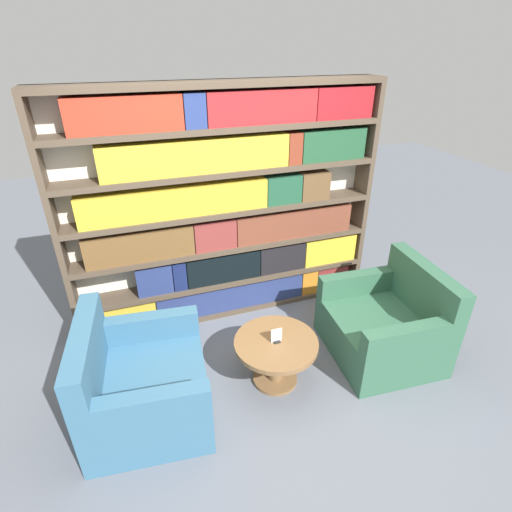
{
  "coord_description": "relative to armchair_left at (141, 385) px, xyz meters",
  "views": [
    {
      "loc": [
        -0.89,
        -2.12,
        2.54
      ],
      "look_at": [
        0.08,
        0.63,
        0.94
      ],
      "focal_mm": 28.0,
      "sensor_mm": 36.0,
      "label": 1
    }
  ],
  "objects": [
    {
      "name": "table_sign",
      "position": [
        1.06,
        -0.02,
        0.18
      ],
      "size": [
        0.09,
        0.06,
        0.12
      ],
      "color": "black",
      "rests_on": "coffee_table"
    },
    {
      "name": "coffee_table",
      "position": [
        1.06,
        -0.02,
        0.02
      ],
      "size": [
        0.68,
        0.68,
        0.42
      ],
      "color": "brown",
      "rests_on": "ground_plane"
    },
    {
      "name": "armchair_left",
      "position": [
        0.0,
        0.0,
        0.0
      ],
      "size": [
        0.96,
        1.03,
        0.84
      ],
      "rotation": [
        0.0,
        0.0,
        1.46
      ],
      "color": "#386684",
      "rests_on": "ground_plane"
    },
    {
      "name": "bookshelf",
      "position": [
        1.02,
        1.11,
        0.82
      ],
      "size": [
        2.96,
        0.3,
        2.24
      ],
      "color": "silver",
      "rests_on": "ground_plane"
    },
    {
      "name": "armchair_right",
      "position": [
        2.13,
        -0.01,
        0.0
      ],
      "size": [
        0.93,
        1.01,
        0.84
      ],
      "rotation": [
        0.0,
        0.0,
        -1.64
      ],
      "color": "#336047",
      "rests_on": "ground_plane"
    },
    {
      "name": "ground_plane",
      "position": [
        0.99,
        -0.17,
        -0.28
      ],
      "size": [
        14.0,
        14.0,
        0.0
      ],
      "primitive_type": "plane",
      "color": "slate"
    }
  ]
}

